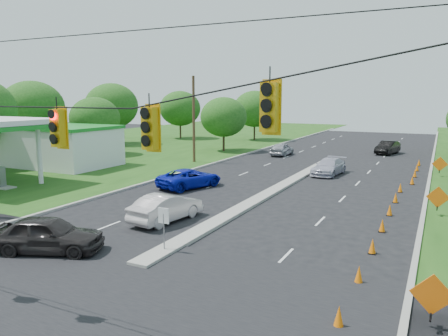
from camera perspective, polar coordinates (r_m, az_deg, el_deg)
The scene contains 35 objects.
ground at distance 15.85m, azimuth -20.64°, elevation -17.07°, with size 160.00×160.00×0.00m, color black.
cross_street at distance 15.85m, azimuth -20.64°, elevation -17.07°, with size 160.00×14.00×0.02m, color black.
curb_left at distance 45.13m, azimuth -1.28°, elevation 0.54°, with size 0.25×110.00×0.16m, color gray.
curb_right at distance 40.07m, azimuth 25.23°, elevation -1.48°, with size 0.25×110.00×0.16m, color gray.
median at distance 33.01m, azimuth 7.00°, elevation -2.79°, with size 1.00×34.00×0.18m, color gray.
median_sign at distance 19.56m, azimuth -7.89°, elevation -6.86°, with size 0.55×0.06×2.05m.
signal_span at distance 13.80m, azimuth -24.99°, elevation 0.47°, with size 25.60×0.32×9.00m.
utility_pole_far_left at distance 45.84m, azimuth -3.98°, elevation 6.31°, with size 0.28×0.28×9.00m, color #422D1C.
gas_station at distance 45.60m, azimuth -22.58°, elevation 3.18°, with size 18.40×19.70×5.20m.
cone_0 at distance 14.27m, azimuth 14.77°, elevation -18.26°, with size 0.32×0.32×0.70m, color orange.
cone_1 at distance 17.41m, azimuth 17.20°, elevation -13.16°, with size 0.32×0.32×0.70m, color orange.
cone_2 at distance 20.67m, azimuth 18.82°, elevation -9.63°, with size 0.32×0.32×0.70m, color orange.
cone_3 at distance 24.00m, azimuth 19.97°, elevation -7.06°, with size 0.32×0.32×0.70m, color orange.
cone_4 at distance 27.37m, azimuth 20.84°, elevation -5.12°, with size 0.32×0.32×0.70m, color orange.
cone_5 at distance 30.76m, azimuth 21.50°, elevation -3.61°, with size 0.32×0.32×0.70m, color orange.
cone_6 at distance 34.18m, azimuth 22.04°, elevation -2.40°, with size 0.32×0.32×0.70m, color orange.
cone_7 at distance 37.58m, azimuth 23.38°, elevation -1.47°, with size 0.32×0.32×0.70m, color orange.
cone_8 at distance 41.03m, azimuth 23.67°, elevation -0.64°, with size 0.32×0.32×0.70m, color orange.
cone_9 at distance 44.49m, azimuth 23.91°, elevation 0.06°, with size 0.32×0.32×0.70m, color orange.
cone_10 at distance 47.95m, azimuth 24.12°, elevation 0.66°, with size 0.32×0.32×0.70m, color orange.
work_sign_0 at distance 14.66m, azimuth 25.55°, elevation -14.91°, with size 1.27×0.58×1.37m.
work_sign_1 at distance 28.07m, azimuth 26.15°, elevation -3.56°, with size 1.27×0.58×1.37m.
work_sign_2 at distance 41.87m, azimuth 26.36°, elevation 0.39°, with size 1.27×0.58×1.37m.
tree_2 at distance 53.94m, azimuth -16.51°, elevation 6.23°, with size 5.88×5.88×6.86m.
tree_3 at distance 65.35m, azimuth -14.45°, elevation 7.88°, with size 7.56×7.56×8.82m.
tree_4 at distance 72.65m, azimuth -5.76°, elevation 7.75°, with size 6.72×6.72×7.84m.
tree_5 at distance 55.34m, azimuth -0.05°, elevation 6.68°, with size 5.88×5.88×6.86m.
tree_6 at distance 69.80m, azimuth 4.02°, elevation 7.71°, with size 6.72×6.72×7.84m.
tree_14 at distance 58.33m, azimuth -23.74°, elevation 7.25°, with size 7.56×7.56×8.82m.
black_sedan at distance 21.10m, azimuth -22.01°, elevation -8.06°, with size 1.96×4.86×1.66m, color black.
white_sedan at distance 24.61m, azimuth -7.53°, elevation -5.13°, with size 1.65×4.72×1.56m, color #BEB3B4.
blue_pickup at distance 33.44m, azimuth -4.49°, elevation -1.32°, with size 2.42×5.26×1.46m, color #0C18AD.
silver_car_far at distance 39.89m, azimuth 13.52°, elevation 0.17°, with size 2.02×4.97×1.44m, color #B3B0C3.
silver_car_oncoming at distance 52.04m, azimuth 7.56°, elevation 2.47°, with size 1.79×4.45×1.52m, color #9E9FA7.
dark_car_receding at distance 56.46m, azimuth 20.60°, elevation 2.52°, with size 1.67×4.80×1.58m, color black.
Camera 1 is at (10.68, -9.47, 6.88)m, focal length 35.00 mm.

